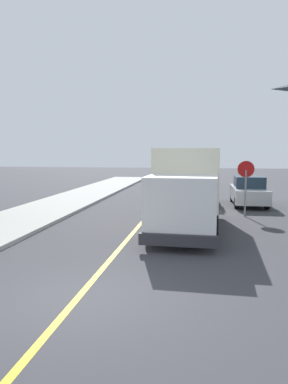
% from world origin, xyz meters
% --- Properties ---
extents(ground_plane, '(120.00, 120.00, 0.00)m').
position_xyz_m(ground_plane, '(0.00, 0.00, 0.00)').
color(ground_plane, '#38383D').
extents(centre_line_yellow, '(0.16, 56.00, 0.01)m').
position_xyz_m(centre_line_yellow, '(0.00, 10.00, 0.00)').
color(centre_line_yellow, gold).
rests_on(centre_line_yellow, ground).
extents(box_truck, '(2.68, 7.27, 3.20)m').
position_xyz_m(box_truck, '(2.03, 7.70, 1.77)').
color(box_truck, '#F2EDCC').
rests_on(box_truck, ground).
extents(parked_car_near, '(1.85, 4.42, 1.67)m').
position_xyz_m(parked_car_near, '(2.42, 14.80, 0.79)').
color(parked_car_near, silver).
rests_on(parked_car_near, ground).
extents(parked_car_mid, '(2.01, 4.48, 1.67)m').
position_xyz_m(parked_car_mid, '(1.74, 20.37, 0.79)').
color(parked_car_mid, '#2D4793').
rests_on(parked_car_mid, ground).
extents(parked_car_far, '(1.85, 4.42, 1.67)m').
position_xyz_m(parked_car_far, '(2.03, 26.97, 0.79)').
color(parked_car_far, '#B7B7BC').
rests_on(parked_car_far, ground).
extents(parked_van_across, '(1.83, 4.41, 1.67)m').
position_xyz_m(parked_van_across, '(5.20, 14.63, 0.79)').
color(parked_van_across, '#B7B7BC').
rests_on(parked_van_across, ground).
extents(stop_sign, '(0.80, 0.10, 2.65)m').
position_xyz_m(stop_sign, '(4.60, 10.90, 1.86)').
color(stop_sign, gray).
rests_on(stop_sign, ground).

